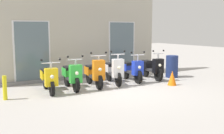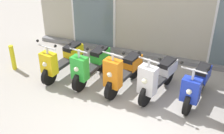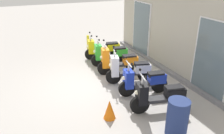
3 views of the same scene
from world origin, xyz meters
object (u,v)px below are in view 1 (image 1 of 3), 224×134
(scooter_black, at_px, (152,68))
(traffic_cone, at_px, (172,78))
(scooter_green, at_px, (72,76))
(scooter_blue, at_px, (132,70))
(scooter_yellow, at_px, (48,78))
(scooter_white, at_px, (114,70))
(scooter_orange, at_px, (94,73))
(curb_bollard, at_px, (5,88))
(trash_bin, at_px, (172,66))

(scooter_black, distance_m, traffic_cone, 1.37)
(scooter_green, xyz_separation_m, scooter_black, (3.50, -0.05, -0.00))
(scooter_blue, bearing_deg, scooter_yellow, -179.57)
(scooter_white, bearing_deg, scooter_orange, -178.85)
(scooter_yellow, height_order, scooter_black, scooter_black)
(scooter_orange, height_order, curb_bollard, scooter_orange)
(scooter_green, bearing_deg, trash_bin, -2.54)
(scooter_yellow, relative_size, traffic_cone, 2.99)
(scooter_orange, bearing_deg, scooter_black, -0.02)
(scooter_yellow, xyz_separation_m, curb_bollard, (-1.39, -0.21, -0.10))
(traffic_cone, bearing_deg, scooter_green, 157.25)
(traffic_cone, relative_size, trash_bin, 0.58)
(scooter_orange, bearing_deg, traffic_cone, -28.70)
(scooter_orange, relative_size, trash_bin, 1.74)
(scooter_green, distance_m, scooter_white, 1.68)
(scooter_orange, xyz_separation_m, traffic_cone, (2.44, -1.33, -0.22))
(curb_bollard, xyz_separation_m, traffic_cone, (5.48, -1.18, -0.09))
(scooter_blue, height_order, trash_bin, scooter_blue)
(scooter_green, bearing_deg, scooter_blue, 0.78)
(scooter_orange, xyz_separation_m, trash_bin, (3.61, -0.15, -0.03))
(scooter_green, bearing_deg, scooter_orange, -3.01)
(scooter_green, bearing_deg, traffic_cone, -22.75)
(scooter_blue, bearing_deg, scooter_orange, -177.31)
(traffic_cone, bearing_deg, scooter_yellow, 161.26)
(curb_bollard, bearing_deg, scooter_orange, 2.98)
(scooter_yellow, distance_m, traffic_cone, 4.33)
(scooter_green, distance_m, scooter_orange, 0.85)
(scooter_white, distance_m, scooter_black, 1.82)
(scooter_blue, bearing_deg, scooter_white, -175.85)
(scooter_black, bearing_deg, scooter_orange, 179.98)
(scooter_black, bearing_deg, scooter_white, 179.45)
(scooter_orange, bearing_deg, scooter_white, 1.15)
(scooter_green, height_order, trash_bin, scooter_green)
(scooter_white, relative_size, curb_bollard, 2.23)
(scooter_green, relative_size, scooter_blue, 0.99)
(scooter_white, distance_m, curb_bollard, 3.88)
(scooter_green, relative_size, trash_bin, 1.71)
(scooter_blue, distance_m, curb_bollard, 4.75)
(trash_bin, bearing_deg, scooter_yellow, 177.75)
(scooter_black, bearing_deg, traffic_cone, -98.91)
(scooter_blue, xyz_separation_m, trash_bin, (1.92, -0.23, -0.00))
(scooter_green, relative_size, curb_bollard, 2.19)
(scooter_orange, bearing_deg, scooter_yellow, 178.12)
(scooter_blue, relative_size, curb_bollard, 2.21)
(scooter_blue, height_order, traffic_cone, scooter_blue)
(curb_bollard, relative_size, traffic_cone, 1.35)
(scooter_green, bearing_deg, scooter_white, -0.96)
(scooter_white, xyz_separation_m, scooter_black, (1.82, -0.02, -0.04))
(scooter_black, xyz_separation_m, traffic_cone, (-0.21, -1.33, -0.20))
(scooter_white, distance_m, scooter_blue, 0.87)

